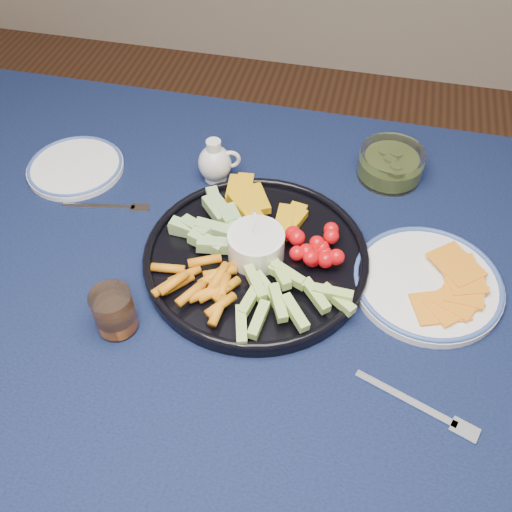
% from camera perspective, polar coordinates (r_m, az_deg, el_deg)
% --- Properties ---
extents(dining_table, '(1.67, 1.07, 0.75)m').
position_cam_1_polar(dining_table, '(1.02, 2.46, -6.89)').
color(dining_table, '#493018').
rests_on(dining_table, ground).
extents(crudite_platter, '(0.39, 0.39, 0.12)m').
position_cam_1_polar(crudite_platter, '(0.98, -0.16, 0.29)').
color(crudite_platter, black).
rests_on(crudite_platter, dining_table).
extents(creamer_pitcher, '(0.08, 0.07, 0.09)m').
position_cam_1_polar(creamer_pitcher, '(1.13, -4.09, 9.29)').
color(creamer_pitcher, white).
rests_on(creamer_pitcher, dining_table).
extents(pickle_bowl, '(0.13, 0.13, 0.06)m').
position_cam_1_polar(pickle_bowl, '(1.17, 13.29, 8.83)').
color(pickle_bowl, white).
rests_on(pickle_bowl, dining_table).
extents(cheese_plate, '(0.25, 0.25, 0.03)m').
position_cam_1_polar(cheese_plate, '(0.99, 16.79, -2.41)').
color(cheese_plate, white).
rests_on(cheese_plate, dining_table).
extents(juice_tumbler, '(0.07, 0.07, 0.08)m').
position_cam_1_polar(juice_tumbler, '(0.91, -13.95, -5.55)').
color(juice_tumbler, white).
rests_on(juice_tumbler, dining_table).
extents(fork_left, '(0.17, 0.05, 0.00)m').
position_cam_1_polar(fork_left, '(1.12, -14.06, 4.76)').
color(fork_left, white).
rests_on(fork_left, dining_table).
extents(fork_right, '(0.18, 0.08, 0.00)m').
position_cam_1_polar(fork_right, '(0.87, 16.60, -14.51)').
color(fork_right, white).
rests_on(fork_right, dining_table).
extents(side_plate_extra, '(0.19, 0.19, 0.02)m').
position_cam_1_polar(side_plate_extra, '(1.22, -17.60, 8.50)').
color(side_plate_extra, white).
rests_on(side_plate_extra, dining_table).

